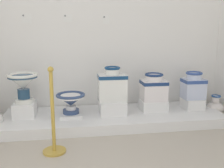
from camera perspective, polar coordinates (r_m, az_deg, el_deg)
wall_back at (r=4.19m, az=-0.76°, el=14.11°), size 3.90×0.06×3.02m
display_platform at (r=3.87m, az=0.41°, el=-7.37°), size 3.17×0.97×0.14m
plinth_block_broad_patterned at (r=3.88m, az=-18.45°, el=-5.30°), size 0.29×0.34×0.20m
antique_toilet_broad_patterned at (r=3.79m, az=-18.82°, el=0.25°), size 0.41×0.41×0.41m
plinth_block_leftmost at (r=3.76m, az=-8.89°, el=-6.61°), size 0.31×0.33×0.05m
antique_toilet_leftmost at (r=3.70m, az=-8.99°, el=-3.45°), size 0.40×0.40×0.28m
plinth_block_slender_white at (r=3.82m, az=0.07°, el=-5.03°), size 0.37×0.37×0.19m
antique_toilet_slender_white at (r=3.74m, az=0.07°, el=-0.11°), size 0.41×0.25×0.50m
plinth_block_central_ornate at (r=4.04m, az=8.93°, el=-4.53°), size 0.38×0.32×0.16m
antique_toilet_central_ornate at (r=3.97m, az=9.06°, el=-0.63°), size 0.37×0.30×0.41m
plinth_block_pale_glazed at (r=4.25m, az=17.07°, el=-4.04°), size 0.28×0.32×0.16m
antique_toilet_pale_glazed at (r=4.19m, az=17.30°, el=-0.26°), size 0.33×0.26×0.41m
info_placard_first at (r=4.16m, az=-18.15°, el=13.44°), size 0.14×0.01×0.14m
info_placard_second at (r=4.12m, az=-9.61°, el=14.00°), size 0.12×0.01×0.11m
info_placard_third at (r=4.15m, az=-1.28°, el=13.85°), size 0.10×0.01×0.13m
decorative_vase_spare at (r=4.49m, az=21.56°, el=-4.68°), size 0.28×0.28×0.32m
stanchion_post_near_left at (r=2.97m, az=-12.65°, el=-9.37°), size 0.26×0.26×0.96m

